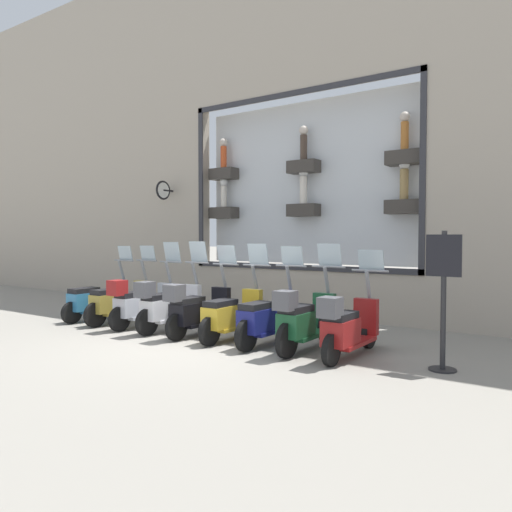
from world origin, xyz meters
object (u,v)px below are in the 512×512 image
scooter_red_0 (347,327)px  scooter_olive_7 (118,302)px  scooter_white_5 (167,306)px  scooter_teal_8 (95,300)px  scooter_green_1 (304,321)px  scooter_navy_2 (266,319)px  scooter_black_4 (196,310)px  scooter_silver_6 (140,304)px  scooter_yellow_3 (231,315)px  shop_sign_post (443,295)px

scooter_red_0 → scooter_olive_7: 5.06m
scooter_white_5 → scooter_teal_8: bearing=88.5°
scooter_green_1 → scooter_navy_2: (0.06, 0.72, -0.05)m
scooter_black_4 → scooter_silver_6: scooter_silver_6 is taller
scooter_green_1 → scooter_navy_2: 0.73m
scooter_navy_2 → scooter_silver_6: size_ratio=1.00×
scooter_olive_7 → scooter_silver_6: bearing=-95.0°
scooter_green_1 → scooter_olive_7: size_ratio=1.00×
scooter_silver_6 → scooter_green_1: bearing=-89.9°
scooter_red_0 → scooter_white_5: scooter_white_5 is taller
scooter_silver_6 → scooter_teal_8: size_ratio=1.00×
scooter_olive_7 → scooter_yellow_3: bearing=-90.0°
scooter_green_1 → shop_sign_post: bearing=-86.8°
scooter_navy_2 → scooter_olive_7: bearing=90.0°
scooter_black_4 → scooter_green_1: bearing=-89.7°
scooter_white_5 → scooter_olive_7: (0.06, 1.45, -0.04)m
scooter_black_4 → scooter_white_5: size_ratio=1.00×
scooter_silver_6 → scooter_olive_7: 0.73m
scooter_yellow_3 → shop_sign_post: 3.52m
scooter_yellow_3 → scooter_black_4: 0.73m
scooter_white_5 → scooter_teal_8: 2.17m
scooter_red_0 → scooter_olive_7: (0.07, 5.06, -0.03)m
scooter_navy_2 → shop_sign_post: (0.06, -2.75, 0.57)m
scooter_green_1 → scooter_olive_7: bearing=89.3°
scooter_navy_2 → scooter_black_4: size_ratio=1.00×
scooter_red_0 → scooter_black_4: size_ratio=1.00×
scooter_black_4 → scooter_silver_6: 1.45m
scooter_green_1 → scooter_silver_6: (-0.01, 3.62, -0.02)m
scooter_olive_7 → scooter_black_4: bearing=-91.7°
scooter_red_0 → scooter_white_5: 3.62m
scooter_teal_8 → shop_sign_post: shop_sign_post is taller
scooter_yellow_3 → scooter_white_5: size_ratio=1.00×
scooter_green_1 → shop_sign_post: shop_sign_post is taller
scooter_yellow_3 → scooter_black_4: (-0.07, 0.72, 0.04)m
scooter_red_0 → scooter_green_1: (0.01, 0.72, 0.03)m
scooter_teal_8 → shop_sign_post: size_ratio=0.97×
scooter_red_0 → scooter_navy_2: (0.07, 1.45, -0.02)m
shop_sign_post → scooter_black_4: bearing=91.7°
scooter_navy_2 → scooter_teal_8: bearing=90.1°
scooter_green_1 → scooter_silver_6: bearing=90.1°
scooter_green_1 → scooter_yellow_3: size_ratio=1.01×
scooter_yellow_3 → scooter_teal_8: (-0.00, 3.62, -0.01)m
scooter_olive_7 → shop_sign_post: (0.06, -6.37, 0.58)m
scooter_teal_8 → scooter_navy_2: bearing=-89.9°
scooter_navy_2 → scooter_yellow_3: scooter_yellow_3 is taller
scooter_yellow_3 → scooter_red_0: bearing=-91.8°
scooter_navy_2 → scooter_yellow_3: size_ratio=1.00×
scooter_red_0 → shop_sign_post: bearing=-84.5°
scooter_red_0 → shop_sign_post: size_ratio=0.97×
scooter_red_0 → scooter_olive_7: bearing=89.2°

